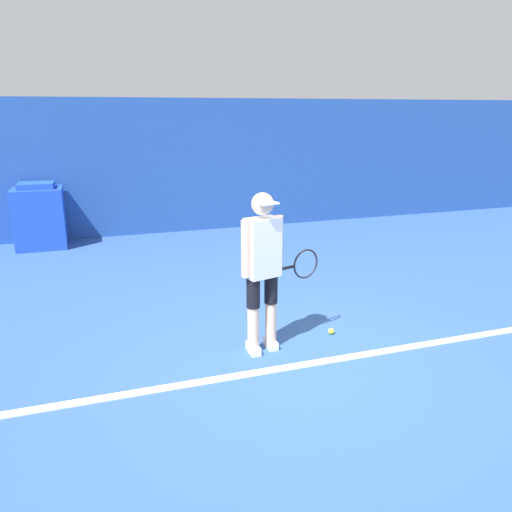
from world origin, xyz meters
name	(u,v)px	position (x,y,z in m)	size (l,w,h in m)	color
ground_plane	(298,361)	(0.00, 0.00, 0.00)	(24.00, 24.00, 0.00)	#2D5193
back_wall	(184,166)	(0.00, 6.00, 1.33)	(24.00, 0.10, 2.66)	#234C99
court_baseline	(302,365)	(0.00, -0.11, 0.01)	(21.60, 0.10, 0.01)	white
tennis_player	(263,266)	(-0.25, 0.36, 0.92)	(0.94, 0.38, 1.66)	beige
tennis_ball	(331,331)	(0.60, 0.46, 0.03)	(0.07, 0.07, 0.07)	#D1E533
covered_chair	(40,217)	(-2.76, 5.52, 0.57)	(0.86, 0.75, 1.19)	blue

